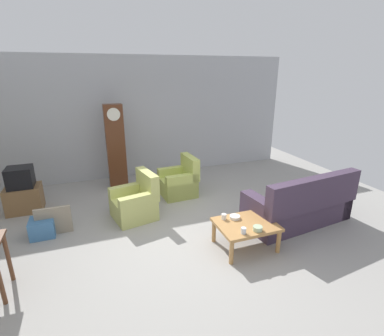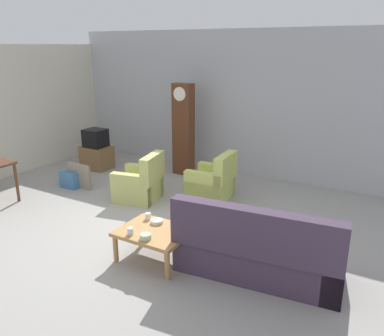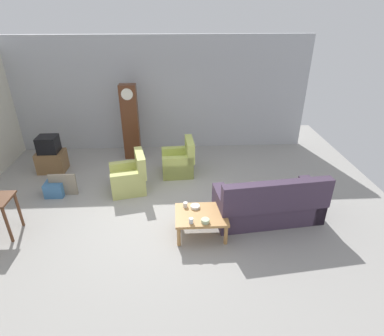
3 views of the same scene
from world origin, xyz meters
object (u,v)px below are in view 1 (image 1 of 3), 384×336
Objects in this scene: tv_stand_cabinet at (24,199)px; bowl_shallow_green at (258,228)px; couch_floral at (300,206)px; cup_blue_rimmed at (244,231)px; coffee_table_wood at (246,226)px; armchair_olive_far at (179,182)px; grandfather_clock at (116,147)px; framed_picture_leaning at (54,221)px; bowl_white_stacked at (235,217)px; cup_white_porcelain at (224,217)px; storage_box_blue at (43,227)px; tv_crt at (20,177)px; armchair_olive_near at (136,203)px.

tv_stand_cabinet is 4.79m from bowl_shallow_green.
couch_floral reaches higher than bowl_shallow_green.
coffee_table_wood is at bearing 52.60° from cup_blue_rimmed.
armchair_olive_far reaches higher than cup_blue_rimmed.
couch_floral is 22.41× the size of cup_blue_rimmed.
grandfather_clock is 3.44× the size of framed_picture_leaning.
cup_blue_rimmed is at bearing -86.47° from armchair_olive_far.
bowl_white_stacked is (-1.48, -0.14, 0.11)m from couch_floral.
armchair_olive_far is 2.20m from cup_white_porcelain.
coffee_table_wood is at bearing -63.84° from bowl_white_stacked.
storage_box_blue is 4.32× the size of cup_white_porcelain.
tv_crt is 3.19× the size of bowl_shallow_green.
bowl_shallow_green reaches higher than coffee_table_wood.
couch_floral is 3.19m from armchair_olive_near.
bowl_white_stacked is (0.10, 0.47, -0.02)m from cup_blue_rimmed.
couch_floral is 2.27× the size of coffee_table_wood.
cup_white_porcelain is at bearing -36.46° from tv_stand_cabinet.
bowl_white_stacked is at bearing -24.53° from framed_picture_leaning.
armchair_olive_near is 1.39m from armchair_olive_far.
armchair_olive_far is at bearing 33.52° from armchair_olive_near.
bowl_white_stacked is at bearing -64.46° from grandfather_clock.
bowl_shallow_green is (3.07, -1.80, 0.22)m from framed_picture_leaning.
armchair_olive_far is 2.25m from bowl_white_stacked.
tv_crt is at bearing 154.60° from couch_floral.
bowl_shallow_green is at bearing -38.94° from tv_crt.
cup_blue_rimmed is at bearing -32.54° from framed_picture_leaning.
storage_box_blue is 4.19× the size of cup_blue_rimmed.
couch_floral is at bearing -25.40° from tv_crt.
storage_box_blue is (-2.85, -0.89, -0.14)m from armchair_olive_far.
bowl_shallow_green is (3.26, -1.80, 0.32)m from storage_box_blue.
tv_crt is 4.79m from bowl_shallow_green.
grandfather_clock reaches higher than storage_box_blue.
tv_crt is at bearing 144.56° from bowl_white_stacked.
bowl_white_stacked is at bearing -23.22° from storage_box_blue.
armchair_olive_near is 5.22× the size of bowl_white_stacked.
framed_picture_leaning is 0.22m from storage_box_blue.
armchair_olive_near is 1.01× the size of armchair_olive_far.
grandfather_clock is 2.15m from tv_crt.
cup_blue_rimmed is at bearing -30.89° from storage_box_blue.
armchair_olive_near is 2.28× the size of storage_box_blue.
framed_picture_leaning is at bearing 155.47° from bowl_white_stacked.
bowl_white_stacked is (3.57, -2.54, -0.28)m from tv_crt.
grandfather_clock is at bearing 94.28° from armchair_olive_near.
armchair_olive_far is 1.35× the size of tv_stand_cabinet.
tv_crt reaches higher than bowl_shallow_green.
grandfather_clock reaches higher than framed_picture_leaning.
armchair_olive_near is at bearing -26.80° from tv_stand_cabinet.
armchair_olive_far is 2.46m from coffee_table_wood.
bowl_white_stacked is 0.49m from bowl_shallow_green.
bowl_white_stacked is (3.57, -2.54, 0.20)m from tv_stand_cabinet.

